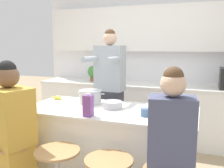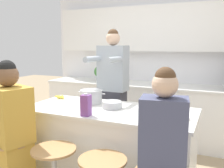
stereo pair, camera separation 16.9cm
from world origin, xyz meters
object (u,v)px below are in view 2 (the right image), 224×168
Objects in this scene: juice_carton at (86,105)px; person_cooking at (113,97)px; coffee_cup_near at (143,113)px; fruit_bowl at (173,114)px; banana_bunch at (60,97)px; person_wrapped_blanket at (11,140)px; potted_plant at (100,72)px; cooking_pot at (91,97)px; kitchen_island at (109,149)px.

person_cooking is at bearing 98.76° from juice_carton.
person_cooking reaches higher than coffee_cup_near.
fruit_bowl is at bearing 19.14° from juice_carton.
coffee_cup_near is 0.72× the size of banana_bunch.
banana_bunch is (-1.16, 0.35, -0.01)m from coffee_cup_near.
fruit_bowl reaches higher than banana_bunch.
person_wrapped_blanket is 0.77m from juice_carton.
coffee_cup_near is 0.40× the size of potted_plant.
banana_bunch is 0.56× the size of potted_plant.
person_wrapped_blanket reaches higher than cooking_pot.
banana_bunch is 1.41m from potted_plant.
cooking_pot is at bearing -93.57° from person_cooking.
person_cooking is at bearing 110.25° from kitchen_island.
banana_bunch is 0.85m from juice_carton.
kitchen_island is 6.51× the size of potted_plant.
coffee_cup_near reaches higher than kitchen_island.
fruit_bowl reaches higher than kitchen_island.
cooking_pot is 1.43× the size of fruit_bowl.
coffee_cup_near is at bearing -161.10° from fruit_bowl.
coffee_cup_near is 2.19m from potted_plant.
fruit_bowl is 1.45m from banana_bunch.
banana_bunch is at bearing -84.11° from potted_plant.
potted_plant is at bearing 133.36° from fruit_bowl.
cooking_pot reaches higher than coffee_cup_near.
potted_plant reaches higher than cooking_pot.
person_cooking reaches higher than person_wrapped_blanket.
fruit_bowl is 2.18× the size of coffee_cup_near.
banana_bunch is at bearing 169.53° from fruit_bowl.
juice_carton is (0.67, -0.53, 0.08)m from banana_bunch.
coffee_cup_near is 0.51× the size of juice_carton.
potted_plant is (-0.14, 1.40, 0.16)m from banana_bunch.
person_wrapped_blanket is 2.29m from potted_plant.
fruit_bowl is at bearing -46.64° from potted_plant.
coffee_cup_near is (0.65, -0.79, 0.06)m from person_cooking.
kitchen_island is 0.82m from fruit_bowl.
juice_carton reaches higher than coffee_cup_near.
person_cooking reaches higher than potted_plant.
cooking_pot is at bearing -6.88° from banana_bunch.
coffee_cup_near is at bearing -23.01° from cooking_pot.
coffee_cup_near is 0.53m from juice_carton.
kitchen_island is at bearing -27.33° from cooking_pot.
person_wrapped_blanket is 1.52m from fruit_bowl.
juice_carton is at bearing -160.74° from coffee_cup_near.
person_cooking reaches higher than juice_carton.
person_cooking is at bearing 142.29° from fruit_bowl.
person_cooking is 0.51m from cooking_pot.
person_wrapped_blanket is (-0.47, -1.29, -0.20)m from person_cooking.
kitchen_island is at bearing 160.22° from coffee_cup_near.
kitchen_island is 1.94m from potted_plant.
juice_carton is at bearing -38.28° from banana_bunch.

